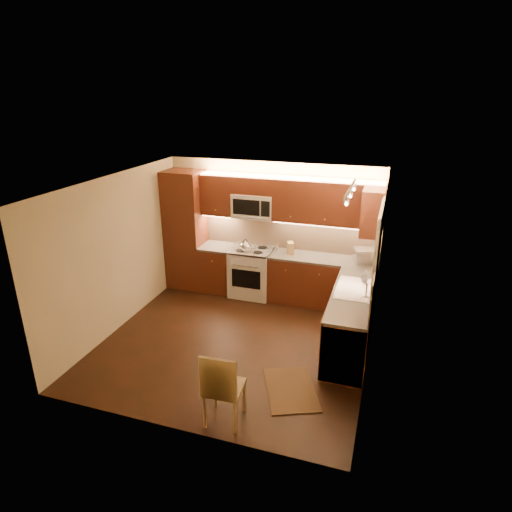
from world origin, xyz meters
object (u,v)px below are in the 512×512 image
(stove, at_px, (252,272))
(dining_chair, at_px, (224,385))
(sink, at_px, (355,285))
(kettle, at_px, (245,245))
(knife_block, at_px, (290,248))
(soap_bottle, at_px, (366,275))
(microwave, at_px, (254,206))
(toaster_oven, at_px, (366,255))

(stove, relative_size, dining_chair, 0.94)
(sink, relative_size, kettle, 3.70)
(knife_block, distance_m, soap_bottle, 1.59)
(sink, bearing_deg, soap_bottle, 72.27)
(knife_block, relative_size, soap_bottle, 1.36)
(kettle, bearing_deg, microwave, 88.15)
(stove, relative_size, sink, 1.07)
(toaster_oven, xyz_separation_m, soap_bottle, (0.06, -0.76, -0.04))
(sink, xyz_separation_m, kettle, (-2.09, 1.00, 0.06))
(stove, relative_size, microwave, 1.21)
(toaster_oven, bearing_deg, microwave, 158.15)
(kettle, bearing_deg, knife_block, 27.83)
(toaster_oven, bearing_deg, soap_bottle, -104.63)
(toaster_oven, relative_size, dining_chair, 0.41)
(stove, height_order, knife_block, knife_block)
(stove, xyz_separation_m, knife_block, (0.73, 0.04, 0.55))
(microwave, relative_size, toaster_oven, 1.89)
(toaster_oven, bearing_deg, stove, 161.89)
(stove, distance_m, microwave, 1.27)
(stove, distance_m, kettle, 0.60)
(microwave, bearing_deg, stove, -90.00)
(sink, distance_m, toaster_oven, 1.18)
(kettle, xyz_separation_m, soap_bottle, (2.22, -0.59, -0.05))
(knife_block, height_order, dining_chair, knife_block)
(sink, height_order, soap_bottle, soap_bottle)
(stove, bearing_deg, microwave, 90.00)
(kettle, bearing_deg, sink, -9.38)
(stove, bearing_deg, knife_block, 3.20)
(microwave, bearing_deg, soap_bottle, -21.75)
(sink, distance_m, kettle, 2.31)
(toaster_oven, bearing_deg, dining_chair, -130.22)
(sink, xyz_separation_m, knife_block, (-1.27, 1.17, 0.04))
(microwave, bearing_deg, kettle, -108.04)
(microwave, distance_m, sink, 2.48)
(knife_block, distance_m, dining_chair, 3.43)
(sink, relative_size, knife_block, 3.88)
(microwave, height_order, kettle, microwave)
(microwave, distance_m, toaster_oven, 2.18)
(sink, bearing_deg, toaster_oven, 86.73)
(microwave, bearing_deg, dining_chair, -77.41)
(soap_bottle, bearing_deg, dining_chair, -120.02)
(sink, relative_size, dining_chair, 0.88)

